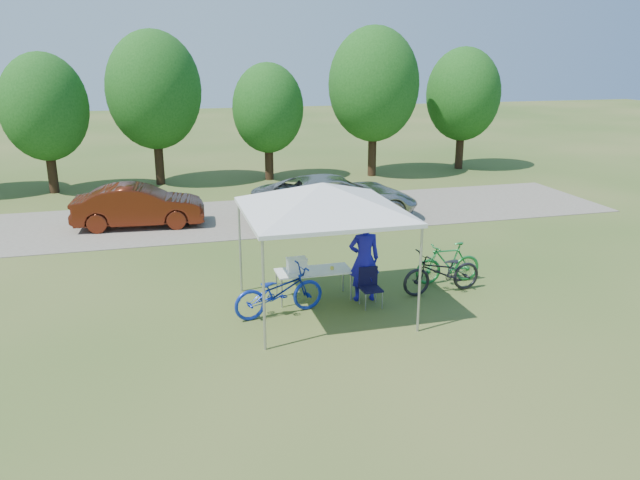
# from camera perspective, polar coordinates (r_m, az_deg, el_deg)

# --- Properties ---
(ground) EXTENTS (100.00, 100.00, 0.00)m
(ground) POSITION_cam_1_polar(r_m,az_deg,el_deg) (13.23, 0.26, -6.38)
(ground) COLOR #2D5119
(ground) RESTS_ON ground
(gravel_strip) EXTENTS (24.00, 5.00, 0.02)m
(gravel_strip) POSITION_cam_1_polar(r_m,az_deg,el_deg) (20.66, -5.61, 2.15)
(gravel_strip) COLOR gray
(gravel_strip) RESTS_ON ground
(canopy) EXTENTS (4.53, 4.53, 3.00)m
(canopy) POSITION_cam_1_polar(r_m,az_deg,el_deg) (12.43, 0.27, 4.93)
(canopy) COLOR #A5A5AA
(canopy) RESTS_ON ground
(treeline) EXTENTS (24.89, 4.28, 6.30)m
(treeline) POSITION_cam_1_polar(r_m,az_deg,el_deg) (26.00, -8.79, 12.93)
(treeline) COLOR #382314
(treeline) RESTS_ON ground
(folding_table) EXTENTS (1.63, 0.68, 0.67)m
(folding_table) POSITION_cam_1_polar(r_m,az_deg,el_deg) (13.57, -0.61, -2.94)
(folding_table) COLOR white
(folding_table) RESTS_ON ground
(folding_chair) EXTENTS (0.43, 0.44, 0.83)m
(folding_chair) POSITION_cam_1_polar(r_m,az_deg,el_deg) (13.34, 4.56, -3.99)
(folding_chair) COLOR black
(folding_chair) RESTS_ON ground
(cooler) EXTENTS (0.42, 0.29, 0.31)m
(cooler) POSITION_cam_1_polar(r_m,az_deg,el_deg) (13.42, -2.14, -2.28)
(cooler) COLOR white
(cooler) RESTS_ON folding_table
(ice_cream_cup) EXTENTS (0.08, 0.08, 0.06)m
(ice_cream_cup) POSITION_cam_1_polar(r_m,az_deg,el_deg) (13.60, 1.11, -2.57)
(ice_cream_cup) COLOR yellow
(ice_cream_cup) RESTS_ON folding_table
(cyclist) EXTENTS (0.71, 0.49, 1.88)m
(cyclist) POSITION_cam_1_polar(r_m,az_deg,el_deg) (13.46, 4.06, -1.75)
(cyclist) COLOR #18139D
(cyclist) RESTS_ON ground
(bike_blue) EXTENTS (2.03, 1.03, 1.02)m
(bike_blue) POSITION_cam_1_polar(r_m,az_deg,el_deg) (12.84, -3.77, -4.72)
(bike_blue) COLOR #132BAB
(bike_blue) RESTS_ON ground
(bike_green) EXTENTS (1.62, 0.46, 0.97)m
(bike_green) POSITION_cam_1_polar(r_m,az_deg,el_deg) (14.88, 11.62, -2.07)
(bike_green) COLOR #1B7B33
(bike_green) RESTS_ON ground
(bike_dark) EXTENTS (1.94, 0.81, 1.00)m
(bike_dark) POSITION_cam_1_polar(r_m,az_deg,el_deg) (14.21, 11.11, -2.88)
(bike_dark) COLOR black
(bike_dark) RESTS_ON ground
(minivan) EXTENTS (5.32, 2.56, 1.46)m
(minivan) POSITION_cam_1_polar(r_m,az_deg,el_deg) (19.89, 1.45, 3.85)
(minivan) COLOR #AEAFAA
(minivan) RESTS_ON gravel_strip
(sedan) EXTENTS (4.03, 1.67, 1.30)m
(sedan) POSITION_cam_1_polar(r_m,az_deg,el_deg) (20.01, -16.22, 3.02)
(sedan) COLOR #541C0E
(sedan) RESTS_ON gravel_strip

